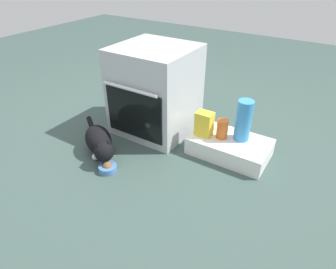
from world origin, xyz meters
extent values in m
plane|color=#384C47|center=(0.00, 0.00, 0.00)|extent=(8.00, 8.00, 0.00)
cube|color=#B7BABF|center=(-0.04, 0.38, 0.34)|extent=(0.58, 0.56, 0.69)
cube|color=black|center=(-0.04, 0.09, 0.26)|extent=(0.49, 0.01, 0.38)
cylinder|color=silver|center=(-0.04, 0.07, 0.47)|extent=(0.46, 0.02, 0.02)
cube|color=white|center=(0.63, 0.35, 0.07)|extent=(0.56, 0.34, 0.13)
cylinder|color=#4C7AB7|center=(0.01, -0.28, 0.02)|extent=(0.12, 0.12, 0.04)
sphere|color=brown|center=(0.01, -0.28, 0.04)|extent=(0.07, 0.07, 0.07)
ellipsoid|color=black|center=(-0.20, -0.14, 0.11)|extent=(0.35, 0.32, 0.18)
sphere|color=black|center=(-0.04, -0.24, 0.12)|extent=(0.14, 0.14, 0.14)
cone|color=black|center=(-0.02, -0.21, 0.17)|extent=(0.05, 0.05, 0.06)
cone|color=black|center=(-0.06, -0.27, 0.17)|extent=(0.05, 0.05, 0.06)
cylinder|color=black|center=(-0.41, 0.01, 0.06)|extent=(0.24, 0.18, 0.11)
sphere|color=silver|center=(-0.09, -0.15, 0.03)|extent=(0.05, 0.05, 0.05)
sphere|color=silver|center=(-0.15, -0.23, 0.03)|extent=(0.05, 0.05, 0.05)
cylinder|color=#388CD1|center=(0.69, 0.39, 0.28)|extent=(0.11, 0.11, 0.30)
cylinder|color=#D16023|center=(0.56, 0.34, 0.20)|extent=(0.08, 0.08, 0.14)
cube|color=yellow|center=(0.44, 0.30, 0.22)|extent=(0.12, 0.09, 0.18)
camera|label=1|loc=(1.20, -1.38, 1.28)|focal=31.37mm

